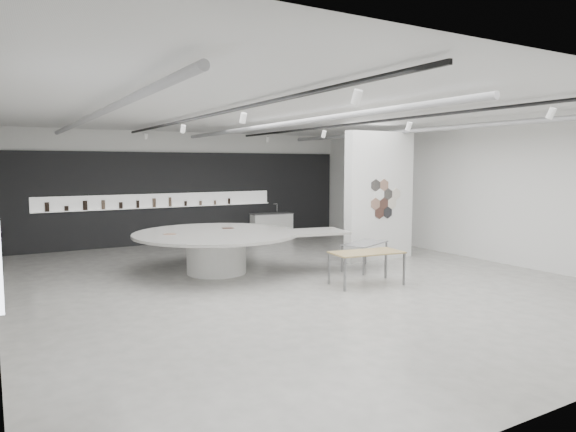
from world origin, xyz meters
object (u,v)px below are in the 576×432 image
partition_column (379,196)px  sample_table_stone (365,245)px  sample_table_wood (367,254)px  display_island (220,246)px  kitchen_counter (272,225)px

partition_column → sample_table_stone: (-1.28, -0.97, -1.16)m
sample_table_wood → partition_column: bearing=45.0°
display_island → sample_table_wood: 3.66m
display_island → sample_table_wood: size_ratio=3.25×
sample_table_stone → kitchen_counter: 6.53m
sample_table_wood → sample_table_stone: 1.68m
display_island → sample_table_wood: (2.35, -2.81, 0.02)m
display_island → sample_table_stone: bearing=-13.3°
display_island → sample_table_stone: size_ratio=3.60×
display_island → kitchen_counter: bearing=60.6°
sample_table_stone → kitchen_counter: size_ratio=0.94×
display_island → sample_table_wood: bearing=-39.7°
display_island → sample_table_stone: 3.68m
kitchen_counter → sample_table_stone: bearing=-91.1°
partition_column → sample_table_stone: 1.98m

